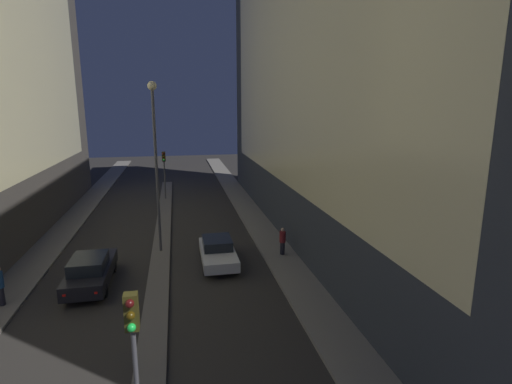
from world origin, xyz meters
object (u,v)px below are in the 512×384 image
(street_lamp, at_px, (155,144))
(car_right_lane, at_px, (218,251))
(car_left_lane, at_px, (91,271))
(pedestrian_on_right_sidewalk, at_px, (283,240))
(pedestrian_on_left_sidewalk, at_px, (0,285))
(traffic_light_mid, at_px, (164,164))
(traffic_light_near, at_px, (133,340))

(street_lamp, distance_m, car_right_lane, 7.05)
(car_left_lane, relative_size, pedestrian_on_right_sidewalk, 2.97)
(street_lamp, bearing_deg, car_left_lane, -129.34)
(car_left_lane, height_order, pedestrian_on_left_sidewalk, pedestrian_on_left_sidewalk)
(car_left_lane, bearing_deg, traffic_light_mid, 79.78)
(traffic_light_mid, bearing_deg, car_right_lane, -78.79)
(street_lamp, relative_size, car_right_lane, 2.24)
(traffic_light_near, xyz_separation_m, traffic_light_mid, (0.00, 28.43, 0.00))
(traffic_light_mid, bearing_deg, street_lamp, -90.00)
(street_lamp, distance_m, pedestrian_on_right_sidewalk, 9.19)
(traffic_light_mid, xyz_separation_m, pedestrian_on_left_sidewalk, (-6.61, -19.25, -2.28))
(traffic_light_mid, height_order, pedestrian_on_left_sidewalk, traffic_light_mid)
(street_lamp, relative_size, car_left_lane, 2.05)
(car_right_lane, height_order, pedestrian_on_right_sidewalk, pedestrian_on_right_sidewalk)
(traffic_light_mid, bearing_deg, car_left_lane, -100.22)
(car_left_lane, relative_size, pedestrian_on_left_sidewalk, 2.67)
(traffic_light_near, xyz_separation_m, street_lamp, (0.00, 14.59, 3.20))
(traffic_light_near, relative_size, pedestrian_on_left_sidewalk, 2.44)
(traffic_light_near, relative_size, pedestrian_on_right_sidewalk, 2.72)
(car_right_lane, bearing_deg, car_left_lane, -165.90)
(traffic_light_near, distance_m, pedestrian_on_right_sidewalk, 14.69)
(traffic_light_mid, relative_size, pedestrian_on_right_sidewalk, 2.72)
(traffic_light_near, bearing_deg, pedestrian_on_right_sidewalk, 60.95)
(pedestrian_on_right_sidewalk, bearing_deg, traffic_light_near, -119.05)
(traffic_light_near, height_order, pedestrian_on_left_sidewalk, traffic_light_near)
(car_left_lane, distance_m, pedestrian_on_right_sidewalk, 10.43)
(pedestrian_on_left_sidewalk, bearing_deg, street_lamp, 39.31)
(street_lamp, bearing_deg, traffic_light_mid, 90.00)
(traffic_light_mid, distance_m, pedestrian_on_left_sidewalk, 20.48)
(traffic_light_mid, distance_m, car_right_lane, 16.66)
(traffic_light_near, bearing_deg, car_left_lane, 106.66)
(street_lamp, xyz_separation_m, car_left_lane, (-3.20, -3.90, -5.77))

